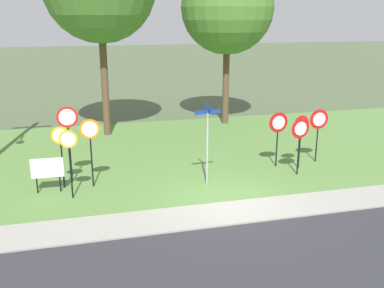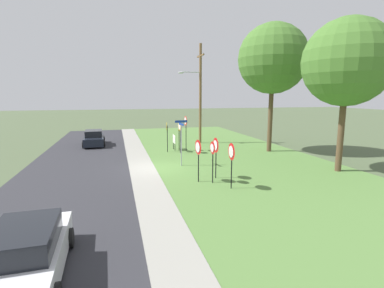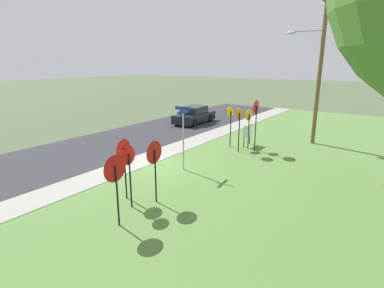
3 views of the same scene
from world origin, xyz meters
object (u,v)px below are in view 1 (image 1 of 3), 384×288
at_px(oak_tree_right, 227,8).
at_px(yield_sign_near_left, 319,123).
at_px(yield_sign_near_right, 278,127).
at_px(stop_sign_near_left, 90,138).
at_px(stop_sign_near_right, 61,145).
at_px(stop_sign_far_center, 69,150).
at_px(street_name_post, 207,138).
at_px(notice_board, 47,170).
at_px(stop_sign_far_left, 68,127).
at_px(yield_sign_far_left, 301,130).
at_px(yield_sign_far_right, 300,133).

bearing_deg(oak_tree_right, yield_sign_near_left, -78.78).
relative_size(yield_sign_near_left, yield_sign_near_right, 1.00).
distance_m(stop_sign_near_left, stop_sign_near_right, 1.04).
xyz_separation_m(stop_sign_near_right, stop_sign_far_center, (0.29, -1.01, 0.08)).
xyz_separation_m(stop_sign_near_right, yield_sign_near_left, (10.25, 0.40, 0.05)).
bearing_deg(stop_sign_far_center, street_name_post, 12.40).
relative_size(street_name_post, notice_board, 2.36).
height_order(stop_sign_far_left, yield_sign_far_left, stop_sign_far_left).
xyz_separation_m(yield_sign_near_left, yield_sign_far_left, (-1.11, -0.58, -0.06)).
relative_size(stop_sign_far_left, yield_sign_far_left, 1.31).
distance_m(notice_board, oak_tree_right, 13.57).
bearing_deg(stop_sign_far_center, stop_sign_near_left, 62.30).
height_order(yield_sign_far_right, oak_tree_right, oak_tree_right).
bearing_deg(oak_tree_right, stop_sign_near_left, -133.77).
relative_size(yield_sign_far_left, yield_sign_far_right, 0.98).
bearing_deg(yield_sign_near_right, yield_sign_far_right, -73.05).
bearing_deg(notice_board, street_name_post, -5.06).
bearing_deg(yield_sign_far_left, yield_sign_near_left, 23.54).
bearing_deg(stop_sign_near_right, yield_sign_far_left, 7.16).
height_order(yield_sign_near_left, oak_tree_right, oak_tree_right).
bearing_deg(yield_sign_far_right, oak_tree_right, 82.49).
xyz_separation_m(yield_sign_near_left, yield_sign_far_right, (-1.50, -1.24, -0.01)).
bearing_deg(oak_tree_right, yield_sign_near_right, -92.87).
height_order(yield_sign_far_right, street_name_post, street_name_post).
relative_size(stop_sign_near_right, stop_sign_far_left, 0.79).
height_order(stop_sign_far_center, notice_board, stop_sign_far_center).
bearing_deg(stop_sign_far_center, notice_board, 148.63).
relative_size(stop_sign_near_left, street_name_post, 0.85).
bearing_deg(street_name_post, stop_sign_far_left, 157.81).
xyz_separation_m(stop_sign_near_left, street_name_post, (4.05, -0.79, -0.06)).
bearing_deg(yield_sign_near_left, stop_sign_near_left, -176.41).
bearing_deg(street_name_post, stop_sign_near_left, 163.42).
distance_m(stop_sign_far_left, oak_tree_right, 12.06).
xyz_separation_m(stop_sign_far_left, yield_sign_far_right, (8.48, -1.36, -0.43)).
bearing_deg(stop_sign_near_right, stop_sign_near_left, 1.65).
distance_m(yield_sign_near_left, yield_sign_near_right, 1.89).
distance_m(yield_sign_near_right, yield_sign_far_left, 0.90).
distance_m(street_name_post, oak_tree_right, 10.65).
relative_size(yield_sign_far_left, street_name_post, 0.74).
bearing_deg(street_name_post, yield_sign_near_left, 8.65).
height_order(yield_sign_near_left, notice_board, yield_sign_near_left).
distance_m(stop_sign_near_right, notice_board, 0.98).
height_order(stop_sign_far_left, yield_sign_far_right, stop_sign_far_left).
relative_size(stop_sign_near_left, stop_sign_far_left, 0.88).
xyz_separation_m(stop_sign_far_left, notice_board, (-0.78, -0.81, -1.26)).
xyz_separation_m(stop_sign_far_left, street_name_post, (4.79, -1.43, -0.34)).
relative_size(stop_sign_far_left, notice_board, 2.29).
distance_m(yield_sign_near_right, yield_sign_far_right, 1.17).
xyz_separation_m(stop_sign_near_left, yield_sign_near_right, (7.36, 0.38, -0.14)).
bearing_deg(yield_sign_far_left, stop_sign_far_center, -178.96).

